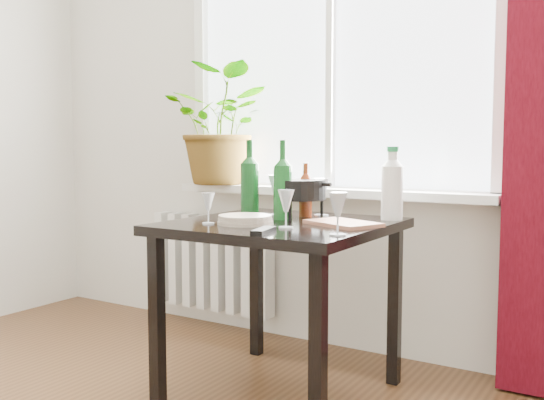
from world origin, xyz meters
The scene contains 18 objects.
window centered at (0.00, 2.22, 1.60)m, with size 1.72×0.08×1.62m.
windowsill centered at (0.00, 2.15, 0.82)m, with size 1.72×0.20×0.04m.
radiator centered at (-0.75, 2.18, 0.38)m, with size 0.80×0.10×0.55m.
table centered at (0.10, 1.55, 0.65)m, with size 0.85×0.85×0.74m.
potted_plant centered at (-0.61, 2.11, 1.17)m, with size 0.58×0.50×0.65m, color #306F1D.
wine_bottle_left centered at (-0.13, 1.65, 0.91)m, with size 0.08×0.08×0.35m, color #0B3C13, non-canonical shape.
wine_bottle_right centered at (0.06, 1.62, 0.91)m, with size 0.08×0.08×0.34m, color #0D4615, non-canonical shape.
bottle_amber centered at (0.09, 1.77, 0.86)m, with size 0.06×0.06×0.24m, color maroon, non-canonical shape.
cleaning_bottle centered at (0.47, 1.86, 0.90)m, with size 0.09×0.09×0.32m, color silver, non-canonical shape.
wineglass_front_right centered at (0.23, 1.38, 0.82)m, with size 0.06×0.06×0.15m, color silver, non-canonical shape.
wineglass_far_right centered at (0.48, 1.30, 0.82)m, with size 0.07×0.07×0.16m, color silver, non-canonical shape.
wineglass_back_center centered at (0.14, 1.83, 0.83)m, with size 0.07×0.07×0.18m, color silver, non-canonical shape.
wineglass_back_left centered at (-0.04, 1.73, 0.83)m, with size 0.08×0.08×0.19m, color silver, non-canonical shape.
wineglass_front_left centered at (-0.11, 1.32, 0.80)m, with size 0.05×0.05×0.13m, color silver, non-canonical shape.
plate_stack centered at (0.02, 1.40, 0.76)m, with size 0.22×0.22×0.04m, color beige.
fondue_pot centered at (0.11, 1.70, 0.82)m, with size 0.25×0.22×0.17m, color black, non-canonical shape.
tv_remote centered at (0.22, 1.23, 0.75)m, with size 0.05×0.15×0.02m, color black.
cutting_board centered at (0.37, 1.57, 0.75)m, with size 0.29×0.18×0.02m, color #A5664A.
Camera 1 is at (1.39, -0.60, 1.04)m, focal length 40.00 mm.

